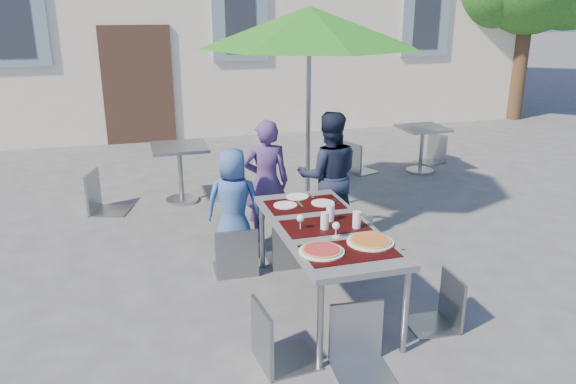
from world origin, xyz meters
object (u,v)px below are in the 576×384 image
object	(u,v)px
child_0	(234,204)
pizza_near_right	(370,241)
cafe_table_1	(422,142)
bg_chair_l_1	(358,139)
chair_4	(445,272)
child_2	(329,176)
bg_chair_r_0	(232,159)
child_1	(266,182)
chair_0	(235,222)
cafe_table_0	(180,163)
bg_chair_r_1	(435,132)
chair_5	(362,303)
bg_chair_l_0	(99,167)
pizza_near_left	(322,250)
chair_2	(349,208)
chair_3	(275,298)
patio_umbrella	(309,28)
dining_table	(324,232)
chair_1	(292,209)

from	to	relation	value
child_0	pizza_near_right	bearing A→B (deg)	133.10
cafe_table_1	bg_chair_l_1	distance (m)	1.03
chair_4	cafe_table_1	bearing A→B (deg)	63.02
child_2	bg_chair_r_0	size ratio (longest dim) A/B	1.55
pizza_near_right	child_1	xyz separation A→B (m)	(-0.34, 1.97, -0.07)
child_2	chair_0	bearing A→B (deg)	41.10
cafe_table_0	child_0	bearing A→B (deg)	-79.89
pizza_near_right	bg_chair_r_1	bearing A→B (deg)	54.24
child_0	cafe_table_1	distance (m)	4.16
chair_5	bg_chair_l_0	distance (m)	4.41
cafe_table_0	bg_chair_r_1	bearing A→B (deg)	11.26
chair_4	bg_chair_r_1	xyz separation A→B (m)	(2.62, 4.62, 0.03)
child_0	chair_5	size ratio (longest dim) A/B	1.27
pizza_near_left	bg_chair_l_1	xyz separation A→B (m)	(2.13, 4.26, -0.21)
chair_5	bg_chair_l_0	world-z (taller)	bg_chair_l_0
pizza_near_right	bg_chair_r_0	distance (m)	3.62
child_2	chair_4	size ratio (longest dim) A/B	1.72
chair_2	chair_3	bearing A→B (deg)	-128.17
bg_chair_l_1	bg_chair_r_1	xyz separation A→B (m)	(1.52, 0.27, -0.04)
patio_umbrella	bg_chair_l_0	distance (m)	3.13
cafe_table_1	bg_chair_r_1	size ratio (longest dim) A/B	0.83
bg_chair_l_1	child_2	bearing A→B (deg)	-120.17
chair_4	child_2	bearing A→B (deg)	97.07
patio_umbrella	cafe_table_1	world-z (taller)	patio_umbrella
bg_chair_r_0	pizza_near_right	bearing A→B (deg)	-83.40
dining_table	bg_chair_r_0	size ratio (longest dim) A/B	1.97
chair_1	chair_2	distance (m)	0.59
bg_chair_l_0	dining_table	bearing A→B (deg)	-57.68
cafe_table_0	chair_3	bearing A→B (deg)	-86.24
dining_table	bg_chair_r_1	bearing A→B (deg)	49.46
chair_2	bg_chair_l_0	size ratio (longest dim) A/B	0.97
chair_5	bg_chair_r_0	size ratio (longest dim) A/B	0.98
chair_2	chair_5	xyz separation A→B (m)	(-0.61, -1.73, -0.04)
patio_umbrella	bg_chair_r_1	distance (m)	3.81
child_0	bg_chair_l_1	world-z (taller)	child_0
chair_4	patio_umbrella	xyz separation A→B (m)	(-0.23, 2.82, 1.79)
dining_table	chair_1	size ratio (longest dim) A/B	1.79
pizza_near_left	chair_4	size ratio (longest dim) A/B	0.41
pizza_near_right	bg_chair_r_0	xyz separation A→B (m)	(-0.42, 3.59, -0.22)
chair_3	cafe_table_1	xyz separation A→B (m)	(3.56, 4.25, -0.05)
chair_1	chair_0	bearing A→B (deg)	-175.17
chair_5	cafe_table_0	distance (m)	4.19
chair_3	patio_umbrella	distance (m)	3.64
chair_1	chair_4	xyz separation A→B (m)	(0.86, -1.45, -0.12)
chair_4	patio_umbrella	world-z (taller)	patio_umbrella
chair_1	bg_chair_l_0	size ratio (longest dim) A/B	1.02
chair_0	child_2	bearing A→B (deg)	27.80
chair_5	child_1	bearing A→B (deg)	91.52
chair_0	chair_5	size ratio (longest dim) A/B	1.02
dining_table	pizza_near_left	distance (m)	0.56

